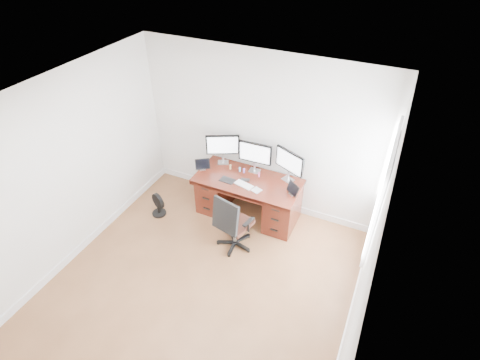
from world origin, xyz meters
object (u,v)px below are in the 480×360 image
at_px(office_chair, 233,231).
at_px(monitor_center, 255,154).
at_px(desk, 248,196).
at_px(floor_fan, 158,205).
at_px(keyboard, 244,185).

height_order(office_chair, monitor_center, monitor_center).
xyz_separation_m(desk, office_chair, (0.09, -0.79, -0.07)).
distance_m(floor_fan, keyboard, 1.56).
relative_size(desk, floor_fan, 4.12).
bearing_deg(office_chair, floor_fan, -172.76).
relative_size(floor_fan, keyboard, 1.37).
bearing_deg(keyboard, desk, 103.13).
bearing_deg(keyboard, office_chair, -67.60).
relative_size(office_chair, keyboard, 3.30).
distance_m(office_chair, floor_fan, 1.49).
xyz_separation_m(desk, keyboard, (-0.00, -0.18, 0.36)).
relative_size(monitor_center, keyboard, 1.83).
xyz_separation_m(desk, monitor_center, (0.00, 0.24, 0.68)).
distance_m(desk, office_chair, 0.79).
relative_size(office_chair, monitor_center, 1.81).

